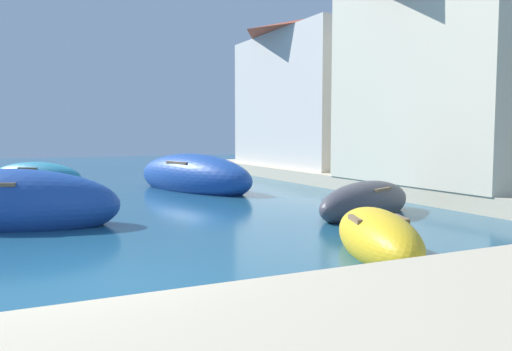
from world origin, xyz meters
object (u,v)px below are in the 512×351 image
Objects in this scene: waterfront_building_main at (471,65)px; waterfront_building_annex at (319,90)px; moored_boat_6 at (366,203)px; moored_boat_0 at (193,177)px; moored_boat_7 at (378,238)px; moored_boat_1 at (5,206)px; moored_boat_3 at (36,179)px.

waterfront_building_main is 0.83× the size of waterfront_building_annex.
moored_boat_0 is at bearing -98.76° from moored_boat_6.
moored_boat_7 is 10.64m from waterfront_building_main.
moored_boat_7 is at bearing 156.29° from moored_boat_1.
moored_boat_3 is 13.02m from moored_boat_6.
moored_boat_0 is 6.12m from moored_boat_3.
moored_boat_1 is 17.00m from waterfront_building_annex.
moored_boat_1 is 14.48m from waterfront_building_main.
moored_boat_3 is 15.18m from moored_boat_7.
waterfront_building_annex is at bearing 90.00° from waterfront_building_main.
moored_boat_0 reaches higher than moored_boat_3.
waterfront_building_main is (12.87, -8.87, 3.96)m from moored_boat_3.
moored_boat_7 is 0.46× the size of waterfront_building_main.
moored_boat_1 is 1.57× the size of moored_boat_7.
moored_boat_1 is 0.59× the size of waterfront_building_annex.
moored_boat_6 is at bearing -2.54° from moored_boat_0.
moored_boat_1 is 0.72× the size of waterfront_building_main.
moored_boat_0 is at bearing 19.15° from moored_boat_7.
waterfront_building_annex is (0.00, 9.26, -0.17)m from waterfront_building_main.
moored_boat_3 is 13.42m from waterfront_building_annex.
waterfront_building_main is at bearing -159.84° from moored_boat_1.
moored_boat_1 is at bearing -61.34° from moored_boat_3.
waterfront_building_annex is (7.70, 3.64, 3.67)m from moored_boat_0.
moored_boat_3 is at bearing -140.02° from moored_boat_0.
moored_boat_3 reaches higher than moored_boat_6.
moored_boat_0 is at bearing 143.87° from waterfront_building_main.
moored_boat_0 is at bearing -118.23° from moored_boat_1.
moored_boat_1 is at bearing 66.39° from moored_boat_7.
moored_boat_7 is at bearing -20.08° from moored_boat_0.
moored_boat_1 is at bearing -147.24° from waterfront_building_annex.
moored_boat_0 is 9.27m from waterfront_building_annex.
moored_boat_6 is 7.18m from waterfront_building_main.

